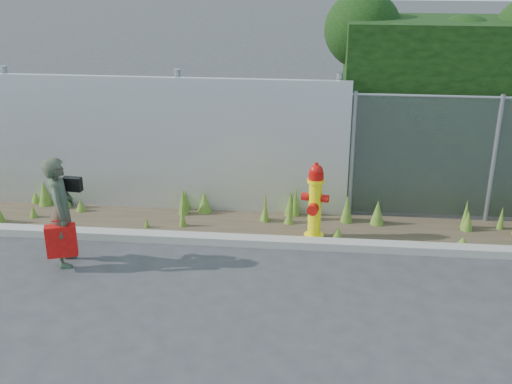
{
  "coord_description": "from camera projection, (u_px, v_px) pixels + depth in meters",
  "views": [
    {
      "loc": [
        0.5,
        -6.59,
        4.24
      ],
      "look_at": [
        -0.3,
        1.4,
        1.0
      ],
      "focal_mm": 45.0,
      "sensor_mm": 36.0,
      "label": 1
    }
  ],
  "objects": [
    {
      "name": "corrugated_fence",
      "position": [
        85.0,
        142.0,
        10.38
      ],
      "size": [
        8.5,
        0.21,
        2.3
      ],
      "color": "silver",
      "rests_on": "ground"
    },
    {
      "name": "woman",
      "position": [
        61.0,
        212.0,
        8.62
      ],
      "size": [
        0.5,
        0.64,
        1.54
      ],
      "primitive_type": "imported",
      "rotation": [
        0.0,
        0.0,
        1.82
      ],
      "color": "#106A45",
      "rests_on": "ground"
    },
    {
      "name": "red_tote_bag",
      "position": [
        61.0,
        241.0,
        8.59
      ],
      "size": [
        0.4,
        0.15,
        0.53
      ],
      "rotation": [
        0.0,
        0.0,
        0.34
      ],
      "color": "#A30A09"
    },
    {
      "name": "weed_strip",
      "position": [
        231.0,
        215.0,
        10.09
      ],
      "size": [
        16.0,
        1.28,
        0.52
      ],
      "color": "#453727",
      "rests_on": "ground"
    },
    {
      "name": "fire_hydrant",
      "position": [
        315.0,
        202.0,
        9.4
      ],
      "size": [
        0.4,
        0.36,
        1.2
      ],
      "rotation": [
        0.0,
        0.0,
        -0.18
      ],
      "color": "#FFEC0D",
      "rests_on": "ground"
    },
    {
      "name": "ground",
      "position": [
        269.0,
        313.0,
        7.72
      ],
      "size": [
        80.0,
        80.0,
        0.0
      ],
      "primitive_type": "plane",
      "color": "#343437",
      "rests_on": "ground"
    },
    {
      "name": "black_shoulder_bag",
      "position": [
        72.0,
        184.0,
        8.63
      ],
      "size": [
        0.25,
        0.11,
        0.19
      ],
      "rotation": [
        0.0,
        0.0,
        -0.1
      ],
      "color": "black"
    },
    {
      "name": "curb",
      "position": [
        279.0,
        242.0,
        9.36
      ],
      "size": [
        16.0,
        0.22,
        0.12
      ],
      "primitive_type": "cube",
      "color": "#9A948B",
      "rests_on": "ground"
    }
  ]
}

